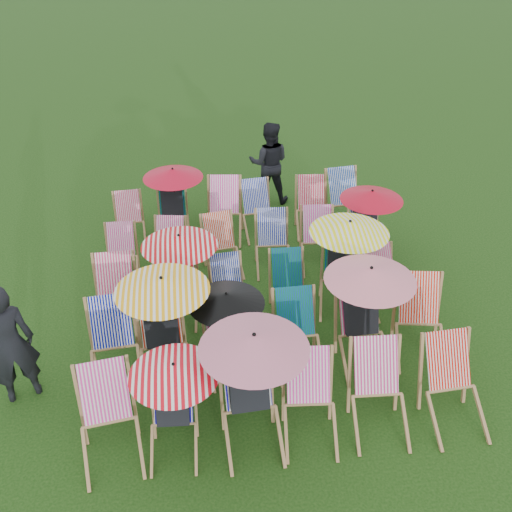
{
  "coord_description": "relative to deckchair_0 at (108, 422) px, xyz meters",
  "views": [
    {
      "loc": [
        -0.81,
        -6.59,
        5.46
      ],
      "look_at": [
        0.03,
        0.19,
        0.9
      ],
      "focal_mm": 40.0,
      "sensor_mm": 36.0,
      "label": 1
    }
  ],
  "objects": [
    {
      "name": "ground",
      "position": [
        1.9,
        2.26,
        -0.5
      ],
      "size": [
        100.0,
        100.0,
        0.0
      ],
      "primitive_type": "plane",
      "color": "black",
      "rests_on": "ground"
    },
    {
      "name": "deckchair_0",
      "position": [
        0.0,
        0.0,
        0.0
      ],
      "size": [
        0.79,
        1.01,
        1.0
      ],
      "rotation": [
        0.0,
        0.0,
        0.15
      ],
      "color": "#9E7649",
      "rests_on": "ground"
    },
    {
      "name": "deckchair_1",
      "position": [
        0.71,
        0.01,
        0.12
      ],
      "size": [
        0.99,
        1.04,
        1.18
      ],
      "rotation": [
        0.0,
        0.0,
        -0.06
      ],
      "color": "#9E7649",
      "rests_on": "ground"
    },
    {
      "name": "deckchair_2",
      "position": [
        1.58,
        0.06,
        0.26
      ],
      "size": [
        1.21,
        1.27,
        1.43
      ],
      "rotation": [
        0.0,
        0.0,
        0.06
      ],
      "color": "#9E7649",
      "rests_on": "ground"
    },
    {
      "name": "deckchair_3",
      "position": [
        2.25,
        0.0,
        -0.02
      ],
      "size": [
        0.71,
        0.93,
        0.96
      ],
      "rotation": [
        0.0,
        0.0,
        -0.08
      ],
      "color": "#9E7649",
      "rests_on": "ground"
    },
    {
      "name": "deckchair_4",
      "position": [
        3.07,
        0.03,
        -0.0
      ],
      "size": [
        0.71,
        0.95,
        0.99
      ],
      "rotation": [
        0.0,
        0.0,
        -0.05
      ],
      "color": "#9E7649",
      "rests_on": "ground"
    },
    {
      "name": "deckchair_5",
      "position": [
        3.97,
        0.0,
        0.0
      ],
      "size": [
        0.72,
        0.96,
        1.0
      ],
      "rotation": [
        0.0,
        0.0,
        0.06
      ],
      "color": "#9E7649",
      "rests_on": "ground"
    },
    {
      "name": "deckchair_6",
      "position": [
        -0.05,
        1.22,
        -0.01
      ],
      "size": [
        0.74,
        0.97,
        0.99
      ],
      "rotation": [
        0.0,
        0.0,
        0.1
      ],
      "color": "#9E7649",
      "rests_on": "ground"
    },
    {
      "name": "deckchair_7",
      "position": [
        0.6,
        1.25,
        0.24
      ],
      "size": [
        1.18,
        1.26,
        1.4
      ],
      "rotation": [
        0.0,
        0.0,
        0.1
      ],
      "color": "#9E7649",
      "rests_on": "ground"
    },
    {
      "name": "deckchair_8",
      "position": [
        1.38,
        1.19,
        0.11
      ],
      "size": [
        0.97,
        1.04,
        1.15
      ],
      "rotation": [
        0.0,
        0.0,
        0.14
      ],
      "color": "#9E7649",
      "rests_on": "ground"
    },
    {
      "name": "deckchair_9",
      "position": [
        2.33,
        1.17,
        -0.03
      ],
      "size": [
        0.64,
        0.89,
        0.95
      ],
      "rotation": [
        0.0,
        0.0,
        0.02
      ],
      "color": "#9E7649",
      "rests_on": "ground"
    },
    {
      "name": "deckchair_10",
      "position": [
        3.19,
        1.16,
        0.23
      ],
      "size": [
        1.17,
        1.23,
        1.39
      ],
      "rotation": [
        0.0,
        0.0,
        0.03
      ],
      "color": "#9E7649",
      "rests_on": "ground"
    },
    {
      "name": "deckchair_11",
      "position": [
        3.99,
        1.18,
        0.01
      ],
      "size": [
        0.82,
        1.03,
        1.02
      ],
      "rotation": [
        0.0,
        0.0,
        -0.16
      ],
      "color": "#9E7649",
      "rests_on": "ground"
    },
    {
      "name": "deckchair_12",
      "position": [
        -0.11,
        2.26,
        -0.01
      ],
      "size": [
        0.67,
        0.92,
        0.98
      ],
      "rotation": [
        0.0,
        0.0,
        0.02
      ],
      "color": "#9E7649",
      "rests_on": "ground"
    },
    {
      "name": "deckchair_13",
      "position": [
        0.79,
        2.42,
        0.18
      ],
      "size": [
        1.09,
        1.15,
        1.29
      ],
      "rotation": [
        0.0,
        0.0,
        -0.11
      ],
      "color": "#9E7649",
      "rests_on": "ground"
    },
    {
      "name": "deckchair_14",
      "position": [
        1.51,
        2.33,
        -0.09
      ],
      "size": [
        0.62,
        0.81,
        0.83
      ],
      "rotation": [
        0.0,
        0.0,
        0.09
      ],
      "color": "#9E7649",
      "rests_on": "ground"
    },
    {
      "name": "deckchair_15",
      "position": [
        2.4,
        2.3,
        -0.07
      ],
      "size": [
        0.59,
        0.81,
        0.86
      ],
      "rotation": [
        0.0,
        0.0,
        -0.03
      ],
      "color": "#9E7649",
      "rests_on": "ground"
    },
    {
      "name": "deckchair_16",
      "position": [
        3.22,
        2.37,
        0.22
      ],
      "size": [
        1.15,
        1.23,
        1.37
      ],
      "rotation": [
        0.0,
        0.0,
        -0.21
      ],
      "color": "#9E7649",
      "rests_on": "ground"
    },
    {
      "name": "deckchair_17",
      "position": [
        3.85,
        2.23,
        -0.07
      ],
      "size": [
        0.71,
        0.88,
        0.86
      ],
      "rotation": [
        0.0,
        0.0,
        0.19
      ],
      "color": "#9E7649",
      "rests_on": "ground"
    },
    {
      "name": "deckchair_18",
      "position": [
        -0.13,
        3.49,
        -0.09
      ],
      "size": [
        0.54,
        0.75,
        0.81
      ],
      "rotation": [
        0.0,
        0.0,
        0.0
      ],
      "color": "#9E7649",
      "rests_on": "ground"
    },
    {
      "name": "deckchair_19",
      "position": [
        0.63,
        3.5,
        -0.07
      ],
      "size": [
        0.69,
        0.87,
        0.86
      ],
      "rotation": [
        0.0,
        0.0,
        -0.17
      ],
      "color": "#9E7649",
      "rests_on": "ground"
    },
    {
      "name": "deckchair_20",
      "position": [
        1.5,
        3.47,
        -0.06
      ],
      "size": [
        0.71,
        0.89,
        0.88
      ],
      "rotation": [
        0.0,
        0.0,
        0.17
      ],
      "color": "#9E7649",
      "rests_on": "ground"
    },
    {
      "name": "deckchair_21",
      "position": [
        2.33,
        3.45,
        -0.05
      ],
      "size": [
        0.65,
        0.87,
        0.9
      ],
      "rotation": [
        0.0,
        0.0,
        -0.06
      ],
      "color": "#9E7649",
      "rests_on": "ground"
    },
    {
      "name": "deckchair_22",
      "position": [
        3.09,
        3.44,
        -0.05
      ],
      "size": [
        0.67,
        0.89,
        0.91
      ],
      "rotation": [
        0.0,
        0.0,
        -0.08
      ],
      "color": "#9E7649",
      "rests_on": "ground"
    },
    {
      "name": "deckchair_23",
      "position": [
        3.93,
        3.53,
        0.14
      ],
      "size": [
        1.03,
        1.07,
        1.22
      ],
      "rotation": [
        0.0,
        0.0,
        -0.03
      ],
      "color": "#9E7649",
      "rests_on": "ground"
    },
    {
      "name": "deckchair_24",
      "position": [
        -0.06,
        4.58,
        -0.09
      ],
      "size": [
        0.6,
        0.79,
        0.82
      ],
      "rotation": [
        0.0,
        0.0,
        0.07
      ],
      "color": "#9E7649",
      "rests_on": "ground"
    },
    {
      "name": "deckchair_25",
      "position": [
        0.72,
        4.71,
        0.16
      ],
      "size": [
        1.05,
        1.09,
        1.25
      ],
      "rotation": [
        0.0,
        0.0,
        0.0
      ],
      "color": "#9E7649",
      "rests_on": "ground"
    },
    {
      "name": "deckchair_26",
      "position": [
        1.61,
        4.56,
        -0.0
      ],
      "size": [
        0.77,
        0.99,
        1.0
      ],
      "rotation": [
        0.0,
        0.0,
        -0.13
      ],
      "color": "#9E7649",
      "rests_on": "ground"
    },
    {
      "name": "deckchair_27",
      "position": [
        2.24,
        4.57,
        -0.05
      ],
      "size": [
        0.68,
        0.89,
        0.9
      ],
      "rotation": [
        0.0,
        0.0,
        0.1
      ],
      "color": "#9E7649",
      "rests_on": "ground"
    },
    {
      "name": "deckchair_28",
      "position": [
        3.22,
        4.55,
        -0.04
      ],
      "size": [
        0.68,
        0.9,
        0.93
      ],
      "rotation": [
        0.0,
        0.0,
        -0.09
      ],
      "color": "#9E7649",
      "rests_on": "ground"
    },
    {
      "name": "deckchair_29",
      "position": [
        3.88,
        4.61,
        0.0
      ],
      "size": [
        0.76,
        0.99,
        1.0
      ],
      "rotation": [
        0.0,
        0.0,
        0.11
      ],
      "color": "#9E7649",
      "rests_on": "ground"
    },
    {
      "name": "person_left",
      "position": [
        -1.2,
        1.02,
        0.35
      ],
      "size": [
        0.73,
        0.61,
        1.7
      ],
      "primitive_type": "imported",
      "rotation": [
        0.0,
        0.0,
        3.52
      ],
      "color": "black",
      "rests_on": "ground"
    },
    {
      "name": "person_rear",
      "position": [
        2.6,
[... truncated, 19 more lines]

